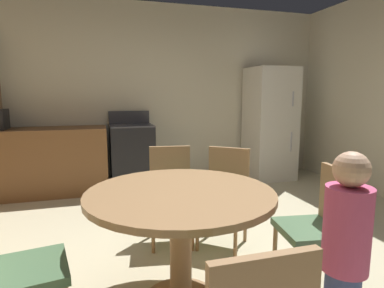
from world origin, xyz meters
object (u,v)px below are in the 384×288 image
oven_range (132,156)px  person_child (345,255)px  refrigerator (270,124)px  chair_east (320,222)px  chair_west (10,265)px  chair_north (171,188)px  chair_northeast (225,190)px  dining_table (181,215)px

oven_range → person_child: oven_range is taller
refrigerator → chair_east: size_ratio=2.02×
oven_range → chair_west: bearing=-107.2°
chair_north → chair_east: 1.32m
chair_west → oven_range: bearing=62.8°
oven_range → chair_northeast: oven_range is taller
chair_east → dining_table: bearing=0.0°
chair_north → chair_northeast: (0.45, -0.20, 0.00)m
chair_northeast → person_child: size_ratio=0.80×
chair_east → chair_north: bearing=-45.3°
chair_east → chair_northeast: bearing=-60.5°
dining_table → chair_west: 0.95m
refrigerator → chair_east: bearing=-113.4°
chair_east → chair_west: 1.86m
oven_range → chair_east: (0.95, -2.91, 0.03)m
chair_north → person_child: person_child is taller
person_child → chair_east: bearing=-71.7°
dining_table → chair_north: chair_north is taller
oven_range → chair_northeast: bearing=-73.2°
chair_northeast → person_child: (0.06, -1.40, 0.08)m
oven_range → chair_east: 3.06m
chair_north → oven_range: bearing=-166.1°
oven_range → dining_table: 2.77m
oven_range → refrigerator: refrigerator is taller
chair_east → person_child: person_child is taller
oven_range → chair_west: oven_range is taller
chair_west → chair_northeast: same height
oven_range → chair_east: bearing=-71.9°
chair_northeast → dining_table: bearing=0.0°
refrigerator → dining_table: 3.49m
refrigerator → dining_table: (-2.17, -2.72, -0.28)m
chair_north → chair_west: same height
chair_north → dining_table: bearing=-0.0°
refrigerator → person_child: bearing=-114.0°
refrigerator → chair_west: size_ratio=2.02×
oven_range → chair_west: (-0.91, -2.93, 0.03)m
chair_west → person_child: (1.58, -0.51, 0.08)m
chair_east → chair_west: same height
chair_west → refrigerator: bearing=33.0°
refrigerator → chair_north: refrigerator is taller
chair_northeast → person_child: bearing=41.7°
chair_northeast → person_child: 1.40m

